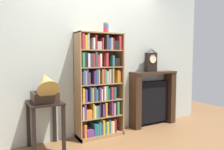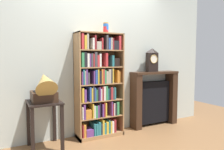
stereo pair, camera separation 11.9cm
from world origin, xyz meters
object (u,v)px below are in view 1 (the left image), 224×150
Objects in this scene: fireplace_mantel at (153,99)px; gramophone at (46,88)px; bookshelf at (98,88)px; mantel_clock at (151,60)px; cup_stack at (106,28)px; side_table_left at (45,114)px.

gramophone is at bearing -173.53° from fireplace_mantel.
bookshelf is 1.19m from mantel_clock.
cup_stack is at bearing 9.15° from gramophone.
mantel_clock reaches higher than side_table_left.
mantel_clock is (1.11, 0.04, 0.44)m from bookshelf.
cup_stack is (0.13, -0.01, 0.96)m from bookshelf.
fireplace_mantel is at bearing 2.83° from bookshelf.
bookshelf is 3.89× the size of mantel_clock.
cup_stack is 0.25× the size of side_table_left.
fireplace_mantel is 0.75m from mantel_clock.
cup_stack is 1.35m from gramophone.
fireplace_mantel is (1.18, 0.06, -0.30)m from bookshelf.
cup_stack is at bearing -177.17° from mantel_clock.
side_table_left is 0.66× the size of fireplace_mantel.
bookshelf reaches higher than gramophone.
fireplace_mantel is 2.38× the size of mantel_clock.
gramophone is (-1.01, -0.16, -0.88)m from cup_stack.
cup_stack reaches higher than gramophone.
mantel_clock is (0.97, 0.05, -0.52)m from cup_stack.
fireplace_mantel is at bearing 4.47° from side_table_left.
cup_stack is 1.64m from fireplace_mantel.
mantel_clock is at bearing 2.83° from cup_stack.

